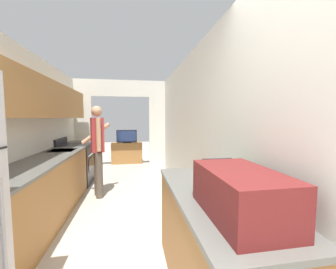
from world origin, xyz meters
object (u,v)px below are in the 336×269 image
Objects in this scene: person at (98,148)px; tv_cabinet at (127,153)px; book_stack at (213,184)px; suitcase at (240,193)px; range_oven at (76,164)px; television at (127,136)px.

person is 2.90m from tv_cabinet.
suitcase is at bearing -94.14° from book_stack.
range_oven is 2.24m from tv_cabinet.
person is at bearing -54.03° from range_oven.
person is 2.49× the size of suitcase.
television is (-0.00, -0.04, 0.53)m from tv_cabinet.
television is at bearing 61.59° from range_oven.
person is at bearing -99.15° from television.
person is 1.74× the size of tv_cabinet.
range_oven is 2.24m from television.
range_oven reaches higher than book_stack.
range_oven is 1.12m from person.
television is (-0.85, 5.09, -0.05)m from book_stack.
person reaches higher than suitcase.
suitcase is (1.26, -2.82, 0.12)m from person.
book_stack is at bearing 85.86° from suitcase.
television reaches higher than tv_cabinet.
tv_cabinet is at bearing 99.38° from book_stack.
person is 2.65m from book_stack.
suitcase is 0.70× the size of tv_cabinet.
book_stack is 5.16m from television.
suitcase is 5.73m from tv_cabinet.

